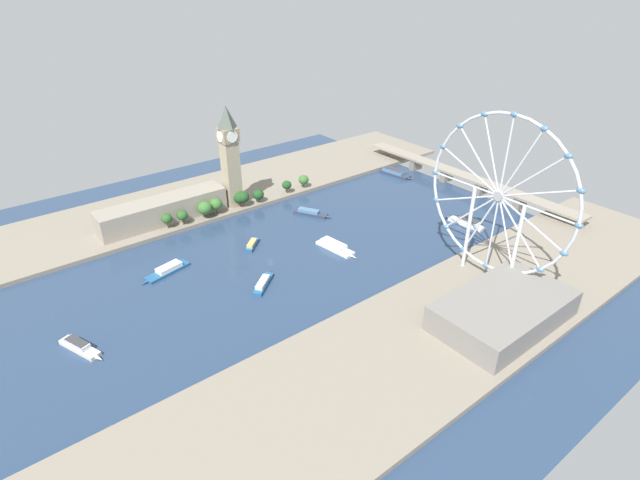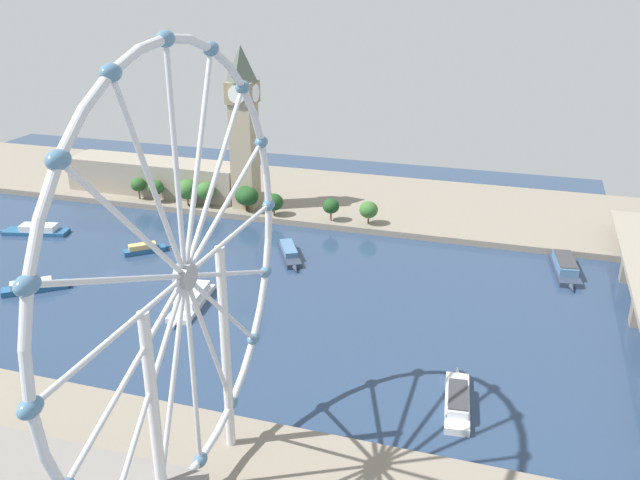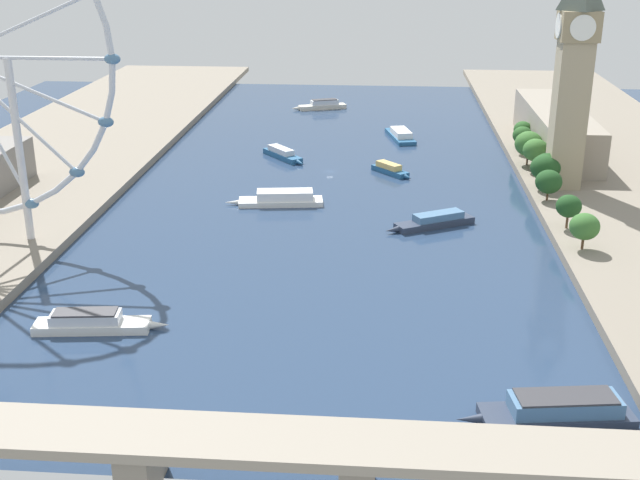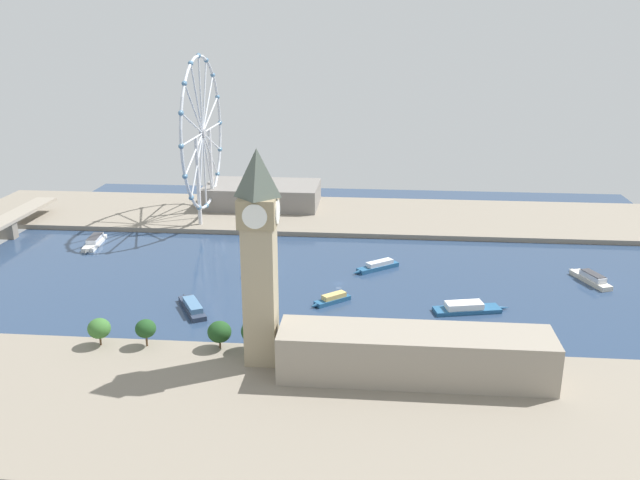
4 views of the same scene
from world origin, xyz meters
name	(u,v)px [view 1 (image 1 of 4)]	position (x,y,z in m)	size (l,w,h in m)	color
ground_plane	(270,261)	(0.00, 0.00, 0.00)	(413.49, 413.49, 0.00)	navy
riverbank_left	(191,201)	(-121.75, 0.00, 1.50)	(90.00, 520.00, 3.00)	gray
riverbank_right	(399,354)	(121.75, 0.00, 1.50)	(90.00, 520.00, 3.00)	gray
clock_tower	(230,155)	(-89.97, 23.81, 45.74)	(14.54, 14.54, 82.18)	tan
parliament_block	(163,210)	(-97.73, -33.70, 12.04)	(22.00, 99.03, 18.07)	gray
tree_row_embankment	(235,199)	(-82.49, 20.74, 11.16)	(13.07, 136.06, 14.08)	#513823
ferris_wheel	(499,197)	(105.03, 95.11, 58.30)	(101.40, 3.20, 106.09)	silver
riverside_hall	(503,310)	(139.12, 63.38, 10.65)	(46.26, 79.74, 15.29)	gray
river_bridge	(464,178)	(0.00, 209.65, 9.05)	(225.49, 14.15, 12.00)	gray
tour_boat_0	(335,246)	(14.60, 45.47, 2.21)	(36.24, 12.52, 5.21)	white
tour_boat_1	(466,223)	(49.38, 149.82, 2.10)	(33.85, 10.16, 5.20)	white
tour_boat_2	(311,213)	(-39.83, 65.44, 1.94)	(31.06, 19.91, 4.69)	#2D384C
tour_boat_3	(168,270)	(-29.96, -60.80, 1.89)	(15.09, 36.20, 4.72)	#235684
tour_boat_4	(80,347)	(13.40, -128.49, 2.19)	(30.99, 15.30, 5.48)	beige
tour_boat_5	(264,283)	(22.25, -19.48, 1.91)	(21.14, 25.31, 4.61)	#235684
tour_boat_6	(253,244)	(-25.12, 1.59, 1.83)	(16.85, 18.84, 4.39)	#235684
tour_boat_7	(395,173)	(-58.97, 181.98, 2.54)	(36.54, 13.14, 5.94)	#2D384C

